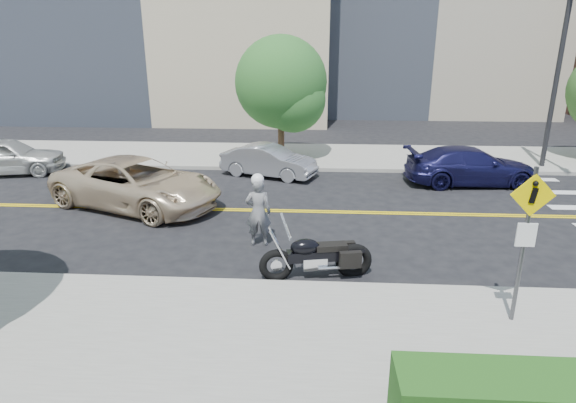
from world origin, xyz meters
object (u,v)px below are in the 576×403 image
(motorcyclist, at_px, (258,210))
(motorcycle, at_px, (317,246))
(suv, at_px, (137,183))
(parked_car_white, at_px, (6,156))
(parked_car_blue, at_px, (471,166))
(pedestrian_sign, at_px, (526,231))
(parked_car_silver, at_px, (269,161))

(motorcyclist, bearing_deg, motorcycle, 127.39)
(suv, xyz_separation_m, parked_car_white, (-6.79, 3.68, -0.04))
(motorcyclist, height_order, parked_car_blue, motorcyclist)
(suv, bearing_deg, parked_car_white, 83.97)
(motorcyclist, relative_size, motorcycle, 0.78)
(parked_car_white, bearing_deg, suv, -131.43)
(parked_car_blue, bearing_deg, suv, 101.70)
(pedestrian_sign, xyz_separation_m, parked_car_silver, (-5.71, 10.47, -1.33))
(motorcycle, xyz_separation_m, parked_car_silver, (-1.98, 8.67, -0.14))
(suv, relative_size, parked_car_silver, 1.49)
(suv, height_order, parked_car_blue, suv)
(pedestrian_sign, distance_m, motorcycle, 4.32)
(pedestrian_sign, xyz_separation_m, parked_car_white, (-16.43, 10.12, -1.21))
(pedestrian_sign, height_order, motorcycle, pedestrian_sign)
(motorcycle, bearing_deg, motorcyclist, 120.21)
(motorcyclist, relative_size, suv, 0.34)
(suv, relative_size, parked_car_blue, 1.18)
(pedestrian_sign, xyz_separation_m, parked_car_blue, (2.04, 9.84, -1.25))
(motorcyclist, xyz_separation_m, suv, (-4.34, 2.86, -0.19))
(parked_car_blue, bearing_deg, pedestrian_sign, 163.74)
(parked_car_white, height_order, parked_car_silver, parked_car_white)
(motorcycle, bearing_deg, suv, 130.79)
(suv, height_order, parked_car_silver, suv)
(suv, bearing_deg, motorcycle, -105.79)
(motorcyclist, xyz_separation_m, parked_car_white, (-11.13, 6.54, -0.23))
(motorcyclist, bearing_deg, parked_car_silver, -90.38)
(motorcyclist, height_order, suv, motorcyclist)
(motorcyclist, height_order, parked_car_silver, motorcyclist)
(parked_car_silver, xyz_separation_m, parked_car_blue, (7.75, -0.64, 0.07))
(suv, distance_m, parked_car_silver, 5.63)
(motorcyclist, distance_m, parked_car_silver, 6.92)
(pedestrian_sign, bearing_deg, motorcyclist, 145.92)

